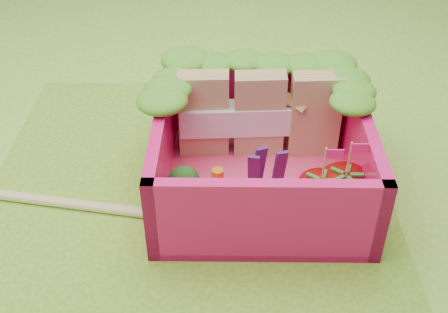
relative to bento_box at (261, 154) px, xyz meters
The scene contains 13 objects.
ground 0.56m from the bento_box, behind, with size 14.00×14.00×0.00m, color #7BC738.
placemat 0.55m from the bento_box, behind, with size 2.60×2.60×0.03m, color #71B127.
bento_floor 0.25m from the bento_box, 90.00° to the right, with size 1.30×1.30×0.05m, color #F23D6F.
bento_box is the anchor object (origin of this frame).
lettuce_ruffle 0.55m from the bento_box, 90.00° to the left, with size 1.43×0.77×0.11m.
sandwich_stack 0.35m from the bento_box, 89.04° to the left, with size 1.08×0.23×0.59m.
broccoli 0.55m from the bento_box, 149.42° to the right, with size 0.33×0.33×0.24m.
carrot_sticks 0.40m from the bento_box, 135.23° to the right, with size 0.09×0.14×0.28m.
purple_wedges 0.16m from the bento_box, 85.83° to the right, with size 0.22×0.12×0.38m.
strawberry_left 0.47m from the bento_box, 43.77° to the right, with size 0.27×0.27×0.51m.
strawberry_right 0.56m from the bento_box, 30.77° to the right, with size 0.28×0.28×0.52m.
snap_peas 0.56m from the bento_box, 18.64° to the right, with size 0.32×0.41×0.05m.
chopsticks 1.43m from the bento_box, behind, with size 2.14×0.41×0.05m.
Camera 1 is at (0.26, -2.85, 2.40)m, focal length 45.00 mm.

